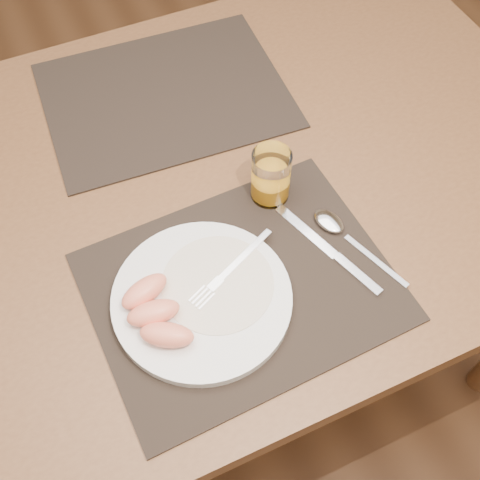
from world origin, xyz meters
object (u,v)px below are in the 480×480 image
object	(u,v)px
plate	(202,299)
spoon	(336,227)
table	(198,211)
juice_glass	(271,178)
knife	(336,256)
placemat_near	(242,287)
placemat_far	(165,95)
fork	(226,274)

from	to	relation	value
plate	spoon	world-z (taller)	plate
table	juice_glass	size ratio (longest dim) A/B	14.35
knife	spoon	xyz separation A→B (m)	(0.03, 0.05, 0.00)
table	knife	distance (m)	0.29
knife	juice_glass	distance (m)	0.17
spoon	placemat_near	bearing A→B (deg)	-169.62
plate	knife	world-z (taller)	plate
placemat_far	knife	size ratio (longest dim) A/B	2.10
placemat_near	knife	bearing A→B (deg)	-5.01
plate	fork	xyz separation A→B (m)	(0.05, 0.02, 0.01)
placemat_far	plate	bearing A→B (deg)	-103.37
placemat_far	knife	world-z (taller)	knife
plate	juice_glass	size ratio (longest dim) A/B	2.77
knife	fork	bearing A→B (deg)	168.89
fork	juice_glass	bearing A→B (deg)	42.38
table	juice_glass	bearing A→B (deg)	-36.94
placemat_far	spoon	size ratio (longest dim) A/B	2.39
table	placemat_far	world-z (taller)	placemat_far
fork	juice_glass	size ratio (longest dim) A/B	1.70
fork	knife	world-z (taller)	fork
table	knife	world-z (taller)	knife
table	knife	xyz separation A→B (m)	(0.14, -0.23, 0.09)
table	fork	bearing A→B (deg)	-98.35
placemat_near	plate	xyz separation A→B (m)	(-0.07, 0.00, 0.01)
knife	placemat_near	bearing A→B (deg)	174.99
table	placemat_near	size ratio (longest dim) A/B	3.11
juice_glass	plate	bearing A→B (deg)	-142.12
table	juice_glass	xyz separation A→B (m)	(0.10, -0.08, 0.13)
plate	spoon	bearing A→B (deg)	7.52
fork	placemat_near	bearing A→B (deg)	-50.29
placemat_near	knife	size ratio (longest dim) A/B	2.10
placemat_near	spoon	world-z (taller)	spoon
table	spoon	size ratio (longest dim) A/B	7.45
table	spoon	xyz separation A→B (m)	(0.17, -0.19, 0.09)
plate	spoon	distance (m)	0.25
knife	juice_glass	world-z (taller)	juice_glass
placemat_far	juice_glass	bearing A→B (deg)	-75.51
juice_glass	spoon	bearing A→B (deg)	-58.68
knife	placemat_far	bearing A→B (deg)	104.47
placemat_near	placemat_far	world-z (taller)	same
spoon	juice_glass	size ratio (longest dim) A/B	1.93
placemat_far	fork	distance (m)	0.42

